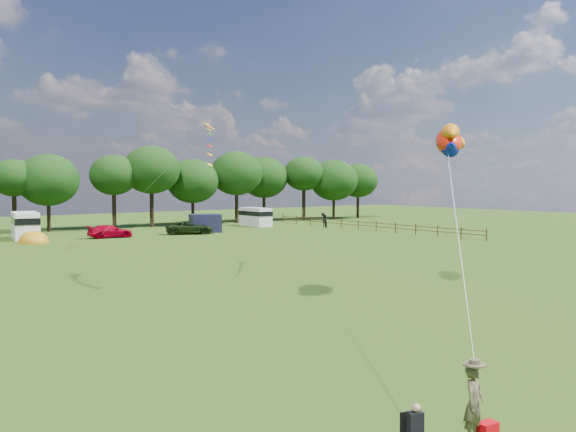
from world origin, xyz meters
TOP-DOWN VIEW (x-y plane):
  - ground_plane at (0.00, 0.00)m, footprint 180.00×180.00m
  - tree_line at (5.30, 54.99)m, footprint 102.98×10.98m
  - fence at (32.00, 34.50)m, footprint 0.12×33.12m
  - car_c at (4.23, 43.67)m, footprint 4.57×2.27m
  - car_d at (12.92, 42.69)m, footprint 5.80×4.22m
  - campervan_c at (-3.05, 47.61)m, footprint 3.29×5.84m
  - campervan_d at (25.55, 48.32)m, footprint 2.08×4.85m
  - tent_orange at (-3.60, 42.87)m, footprint 2.88×3.16m
  - tent_greyblue at (15.86, 44.86)m, footprint 2.91×3.19m
  - awning_navy at (15.55, 43.86)m, footprint 3.95×3.55m
  - kite_flyer at (-9.05, -10.81)m, footprint 0.73×0.58m
  - camp_chair at (-10.61, -10.42)m, footprint 0.58×0.59m
  - kite_bag at (-8.58, -10.85)m, footprint 0.49×0.34m
  - fish_kite at (6.89, 2.68)m, footprint 3.77×3.65m
  - streamer_kite_c at (-1.55, 13.67)m, footprint 3.25×5.03m
  - walker_a at (30.95, 40.94)m, footprint 0.91×0.78m
  - walker_b at (32.57, 43.13)m, footprint 1.23×1.10m

SIDE VIEW (x-z plane):
  - ground_plane at x=0.00m, z-range 0.00..0.00m
  - tent_orange at x=-3.60m, z-range -1.11..1.15m
  - tent_greyblue at x=15.86m, z-range -1.06..1.10m
  - kite_bag at x=-8.58m, z-range 0.00..0.34m
  - car_c at x=4.23m, z-range 0.00..1.32m
  - camp_chair at x=-10.61m, z-range 0.11..1.22m
  - fence at x=32.00m, z-range 0.10..1.30m
  - car_d at x=12.92m, z-range 0.00..1.44m
  - walker_a at x=30.95m, z-range 0.00..1.61m
  - kite_flyer at x=-9.05m, z-range 0.00..1.76m
  - walker_b at x=32.57m, z-range 0.00..1.76m
  - awning_navy at x=15.55m, z-range 0.00..2.06m
  - campervan_d at x=25.55m, z-range 0.09..2.46m
  - campervan_c at x=-3.05m, z-range 0.10..2.80m
  - tree_line at x=5.30m, z-range 1.21..11.48m
  - fish_kite at x=6.89m, z-range 6.94..9.17m
  - streamer_kite_c at x=-1.55m, z-range 7.17..10.00m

